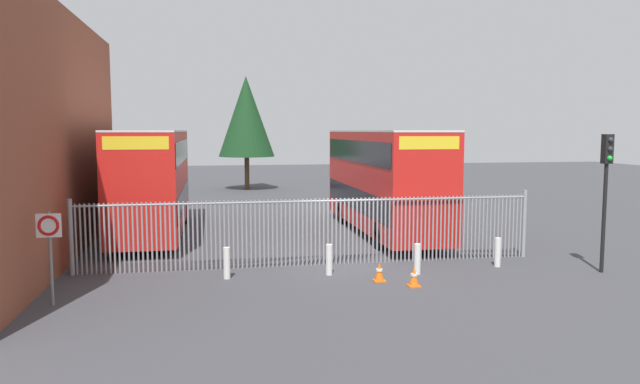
{
  "coord_description": "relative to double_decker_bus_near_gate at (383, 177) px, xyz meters",
  "views": [
    {
      "loc": [
        -4.2,
        -18.91,
        4.4
      ],
      "look_at": [
        0.0,
        4.0,
        2.0
      ],
      "focal_mm": 33.38,
      "sensor_mm": 36.0,
      "label": 1
    }
  ],
  "objects": [
    {
      "name": "traffic_cone_mid_forecourt",
      "position": [
        -1.62,
        -8.65,
        -2.13
      ],
      "size": [
        0.34,
        0.34,
        0.59
      ],
      "color": "orange",
      "rests_on": "ground"
    },
    {
      "name": "bollard_near_left",
      "position": [
        -6.82,
        -6.78,
        -1.95
      ],
      "size": [
        0.2,
        0.2,
        0.95
      ],
      "primitive_type": "cylinder",
      "color": "silver",
      "rests_on": "ground"
    },
    {
      "name": "traffic_light_kerbside",
      "position": [
        4.72,
        -8.08,
        0.56
      ],
      "size": [
        0.28,
        0.33,
        4.3
      ],
      "color": "black",
      "rests_on": "ground"
    },
    {
      "name": "bollard_near_right",
      "position": [
        -1.03,
        -7.26,
        -1.95
      ],
      "size": [
        0.2,
        0.2,
        0.95
      ],
      "primitive_type": "cylinder",
      "color": "silver",
      "rests_on": "ground"
    },
    {
      "name": "bollard_center_front",
      "position": [
        -3.72,
        -6.87,
        -1.95
      ],
      "size": [
        0.2,
        0.2,
        0.95
      ],
      "primitive_type": "cylinder",
      "color": "silver",
      "rests_on": "ground"
    },
    {
      "name": "tree_tall_back",
      "position": [
        -4.58,
        20.55,
        3.04
      ],
      "size": [
        4.18,
        4.18,
        8.46
      ],
      "color": "#4C3823",
      "rests_on": "ground"
    },
    {
      "name": "double_decker_bus_behind_fence_left",
      "position": [
        -9.66,
        1.48,
        0.0
      ],
      "size": [
        2.54,
        10.81,
        4.42
      ],
      "color": "red",
      "rests_on": "ground"
    },
    {
      "name": "ground_plane",
      "position": [
        -3.02,
        2.51,
        -2.42
      ],
      "size": [
        100.0,
        100.0,
        0.0
      ],
      "primitive_type": "plane",
      "color": "#3D3D42"
    },
    {
      "name": "palisade_fence",
      "position": [
        -3.98,
        -5.49,
        -1.24
      ],
      "size": [
        15.11,
        0.14,
        2.35
      ],
      "color": "gray",
      "rests_on": "ground"
    },
    {
      "name": "speed_limit_sign_post",
      "position": [
        -11.24,
        -8.76,
        -0.65
      ],
      "size": [
        0.6,
        0.14,
        2.4
      ],
      "color": "slate",
      "rests_on": "ground"
    },
    {
      "name": "bollard_far_right",
      "position": [
        1.89,
        -6.76,
        -1.95
      ],
      "size": [
        0.2,
        0.2,
        0.95
      ],
      "primitive_type": "cylinder",
      "color": "silver",
      "rests_on": "ground"
    },
    {
      "name": "traffic_cone_by_gate",
      "position": [
        -2.43,
        -7.9,
        -2.13
      ],
      "size": [
        0.34,
        0.34,
        0.59
      ],
      "color": "orange",
      "rests_on": "ground"
    },
    {
      "name": "double_decker_bus_near_gate",
      "position": [
        0.0,
        0.0,
        0.0
      ],
      "size": [
        2.54,
        10.81,
        4.42
      ],
      "color": "red",
      "rests_on": "ground"
    }
  ]
}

